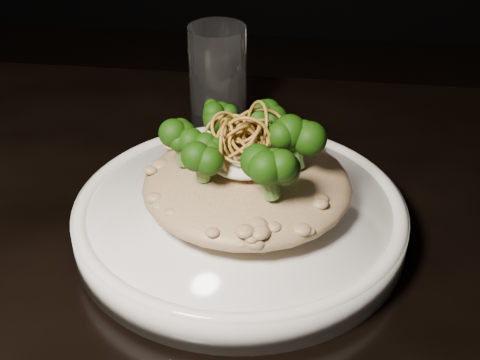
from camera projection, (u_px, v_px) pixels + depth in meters
name	position (u px, v px, depth m)	size (l,w,h in m)	color
plate	(240.00, 219.00, 0.58)	(0.29, 0.29, 0.03)	white
risotto	(247.00, 184.00, 0.56)	(0.18, 0.18, 0.04)	brown
broccoli	(245.00, 138.00, 0.54)	(0.14, 0.14, 0.05)	black
cheese	(245.00, 159.00, 0.55)	(0.06, 0.06, 0.02)	white
shallots	(242.00, 131.00, 0.53)	(0.05, 0.05, 0.03)	brown
drinking_glass	(218.00, 76.00, 0.73)	(0.06, 0.06, 0.11)	white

